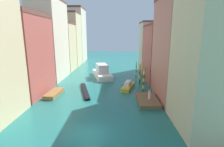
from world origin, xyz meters
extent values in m
plane|color=#1E6B66|center=(0.00, 24.50, 0.00)|extent=(154.00, 154.00, 0.00)
cube|color=#B25147|center=(-13.17, 13.29, 6.99)|extent=(6.07, 11.11, 13.97)
cube|color=brown|center=(-13.17, 13.29, 14.34)|extent=(6.19, 11.34, 0.73)
cube|color=beige|center=(-13.17, 25.01, 9.34)|extent=(6.07, 11.34, 18.69)
cube|color=beige|center=(-13.17, 35.64, 6.98)|extent=(6.07, 8.78, 13.96)
cube|color=brown|center=(-13.17, 35.64, 14.20)|extent=(6.19, 8.96, 0.49)
cube|color=beige|center=(-13.17, 44.84, 9.00)|extent=(6.07, 8.49, 18.00)
cube|color=brown|center=(-13.17, 44.84, 18.29)|extent=(6.19, 8.66, 0.59)
cube|color=beige|center=(-13.17, 54.88, 10.45)|extent=(6.07, 10.74, 20.91)
cube|color=brown|center=(-13.17, 54.88, 21.26)|extent=(6.19, 10.96, 0.70)
cube|color=beige|center=(13.17, 1.69, 8.77)|extent=(6.07, 8.29, 17.53)
cube|color=#C6705B|center=(13.17, 11.59, 8.31)|extent=(6.07, 11.16, 16.61)
cube|color=#B25147|center=(13.17, 23.67, 6.39)|extent=(6.07, 11.80, 12.77)
cube|color=brown|center=(13.17, 23.67, 12.99)|extent=(6.19, 12.04, 0.44)
cube|color=#BCB299|center=(13.17, 33.89, 7.08)|extent=(6.07, 7.77, 14.16)
cube|color=brown|center=(13.17, 33.89, 14.39)|extent=(6.19, 7.93, 0.46)
cube|color=brown|center=(8.20, 9.50, 0.32)|extent=(3.26, 6.19, 0.65)
cylinder|color=white|center=(8.43, 9.18, 1.30)|extent=(0.36, 0.36, 1.31)
sphere|color=tan|center=(8.43, 9.18, 2.08)|extent=(0.26, 0.26, 0.26)
cylinder|color=#197247|center=(8.33, 14.60, 0.35)|extent=(0.36, 0.36, 0.70)
cylinder|color=#E5D14C|center=(8.33, 14.60, 1.05)|extent=(0.36, 0.36, 0.70)
cylinder|color=#197247|center=(8.33, 14.60, 1.74)|extent=(0.36, 0.36, 0.70)
cylinder|color=#E5D14C|center=(8.33, 14.60, 2.44)|extent=(0.36, 0.36, 0.70)
cylinder|color=#197247|center=(8.33, 14.60, 3.14)|extent=(0.36, 0.36, 0.70)
cylinder|color=#E5D14C|center=(8.33, 14.60, 3.84)|extent=(0.36, 0.36, 0.70)
sphere|color=gold|center=(8.33, 14.60, 4.33)|extent=(0.39, 0.39, 0.39)
cylinder|color=#197247|center=(8.85, 17.38, 0.41)|extent=(0.34, 0.34, 0.82)
cylinder|color=#E5D14C|center=(8.85, 17.38, 1.23)|extent=(0.34, 0.34, 0.82)
cylinder|color=#197247|center=(8.85, 17.38, 2.05)|extent=(0.34, 0.34, 0.82)
cylinder|color=#E5D14C|center=(8.85, 17.38, 2.87)|extent=(0.34, 0.34, 0.82)
cylinder|color=#197247|center=(8.85, 17.38, 3.70)|extent=(0.34, 0.34, 0.82)
sphere|color=gold|center=(8.85, 17.38, 4.24)|extent=(0.37, 0.37, 0.37)
cylinder|color=#197247|center=(8.34, 20.37, 0.53)|extent=(0.31, 0.31, 1.07)
cylinder|color=#E5D14C|center=(8.34, 20.37, 1.60)|extent=(0.31, 0.31, 1.07)
cylinder|color=#197247|center=(8.34, 20.37, 2.67)|extent=(0.31, 0.31, 1.07)
cylinder|color=#E5D14C|center=(8.34, 20.37, 3.73)|extent=(0.31, 0.31, 1.07)
sphere|color=gold|center=(8.34, 20.37, 4.39)|extent=(0.34, 0.34, 0.34)
cylinder|color=#197247|center=(8.70, 22.56, 0.38)|extent=(0.30, 0.30, 0.76)
cylinder|color=#E5D14C|center=(8.70, 22.56, 1.14)|extent=(0.30, 0.30, 0.76)
cylinder|color=#197247|center=(8.70, 22.56, 1.90)|extent=(0.30, 0.30, 0.76)
cylinder|color=#E5D14C|center=(8.70, 22.56, 2.66)|extent=(0.30, 0.30, 0.76)
cylinder|color=#197247|center=(8.70, 22.56, 3.42)|extent=(0.30, 0.30, 0.76)
sphere|color=gold|center=(8.70, 22.56, 3.93)|extent=(0.33, 0.33, 0.33)
cylinder|color=#197247|center=(8.28, 26.75, 0.31)|extent=(0.25, 0.25, 0.62)
cylinder|color=#E5D14C|center=(8.28, 26.75, 0.93)|extent=(0.25, 0.25, 0.62)
cylinder|color=#197247|center=(8.28, 26.75, 1.55)|extent=(0.25, 0.25, 0.62)
cylinder|color=#E5D14C|center=(8.28, 26.75, 2.17)|extent=(0.25, 0.25, 0.62)
cylinder|color=#197247|center=(8.28, 26.75, 2.79)|extent=(0.25, 0.25, 0.62)
cylinder|color=#E5D14C|center=(8.28, 26.75, 3.41)|extent=(0.25, 0.25, 0.62)
sphere|color=gold|center=(8.28, 26.75, 3.82)|extent=(0.27, 0.27, 0.27)
cube|color=white|center=(-0.64, 26.56, 0.66)|extent=(6.14, 10.76, 1.32)
cube|color=silver|center=(-0.64, 26.56, 2.40)|extent=(3.69, 5.33, 2.16)
cube|color=black|center=(-3.03, 14.44, 0.21)|extent=(3.52, 9.61, 0.41)
cube|color=gold|center=(5.48, 16.75, 0.33)|extent=(3.21, 6.04, 0.66)
cube|color=silver|center=(5.48, 16.75, 1.12)|extent=(1.71, 2.80, 0.92)
cube|color=olive|center=(-8.32, 12.43, 0.34)|extent=(2.24, 5.46, 0.69)
camera|label=1|loc=(3.00, -17.20, 10.76)|focal=27.48mm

